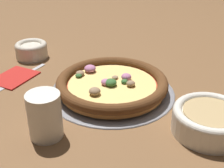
{
  "coord_description": "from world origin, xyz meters",
  "views": [
    {
      "loc": [
        0.67,
        0.2,
        0.4
      ],
      "look_at": [
        0.0,
        0.0,
        0.03
      ],
      "focal_mm": 50.0,
      "sensor_mm": 36.0,
      "label": 1
    }
  ],
  "objects_px": {
    "pizza_tray": "(112,91)",
    "bowl_far": "(31,50)",
    "drinking_cup": "(45,116)",
    "bowl_near": "(210,119)",
    "fork": "(19,78)",
    "napkin": "(14,77)",
    "pizza": "(112,84)"
  },
  "relations": [
    {
      "from": "pizza_tray",
      "to": "bowl_far",
      "type": "distance_m",
      "value": 0.34
    },
    {
      "from": "bowl_far",
      "to": "drinking_cup",
      "type": "height_order",
      "value": "drinking_cup"
    },
    {
      "from": "bowl_far",
      "to": "drinking_cup",
      "type": "bearing_deg",
      "value": 33.47
    },
    {
      "from": "bowl_near",
      "to": "fork",
      "type": "xyz_separation_m",
      "value": [
        -0.1,
        -0.51,
        -0.03
      ]
    },
    {
      "from": "bowl_near",
      "to": "drinking_cup",
      "type": "xyz_separation_m",
      "value": [
        0.11,
        -0.32,
        0.02
      ]
    },
    {
      "from": "drinking_cup",
      "to": "fork",
      "type": "distance_m",
      "value": 0.29
    },
    {
      "from": "pizza_tray",
      "to": "drinking_cup",
      "type": "height_order",
      "value": "drinking_cup"
    },
    {
      "from": "bowl_near",
      "to": "bowl_far",
      "type": "relative_size",
      "value": 1.56
    },
    {
      "from": "bowl_far",
      "to": "fork",
      "type": "xyz_separation_m",
      "value": [
        0.14,
        0.04,
        -0.03
      ]
    },
    {
      "from": "pizza_tray",
      "to": "drinking_cup",
      "type": "bearing_deg",
      "value": -20.19
    },
    {
      "from": "bowl_far",
      "to": "bowl_near",
      "type": "bearing_deg",
      "value": 66.22
    },
    {
      "from": "pizza_tray",
      "to": "bowl_near",
      "type": "height_order",
      "value": "bowl_near"
    },
    {
      "from": "pizza_tray",
      "to": "drinking_cup",
      "type": "relative_size",
      "value": 3.29
    },
    {
      "from": "bowl_far",
      "to": "fork",
      "type": "height_order",
      "value": "bowl_far"
    },
    {
      "from": "bowl_near",
      "to": "napkin",
      "type": "distance_m",
      "value": 0.54
    },
    {
      "from": "pizza_tray",
      "to": "napkin",
      "type": "distance_m",
      "value": 0.29
    },
    {
      "from": "bowl_far",
      "to": "napkin",
      "type": "bearing_deg",
      "value": 9.65
    },
    {
      "from": "bowl_near",
      "to": "pizza",
      "type": "bearing_deg",
      "value": -112.25
    },
    {
      "from": "napkin",
      "to": "fork",
      "type": "relative_size",
      "value": 0.7
    },
    {
      "from": "pizza_tray",
      "to": "bowl_far",
      "type": "relative_size",
      "value": 3.21
    },
    {
      "from": "napkin",
      "to": "bowl_far",
      "type": "bearing_deg",
      "value": -170.35
    },
    {
      "from": "bowl_near",
      "to": "fork",
      "type": "height_order",
      "value": "bowl_near"
    },
    {
      "from": "pizza_tray",
      "to": "drinking_cup",
      "type": "xyz_separation_m",
      "value": [
        0.21,
        -0.08,
        0.05
      ]
    },
    {
      "from": "pizza",
      "to": "napkin",
      "type": "bearing_deg",
      "value": -90.05
    },
    {
      "from": "drinking_cup",
      "to": "bowl_near",
      "type": "bearing_deg",
      "value": 109.2
    },
    {
      "from": "pizza",
      "to": "bowl_near",
      "type": "xyz_separation_m",
      "value": [
        0.1,
        0.24,
        0.0
      ]
    },
    {
      "from": "drinking_cup",
      "to": "napkin",
      "type": "xyz_separation_m",
      "value": [
        -0.21,
        -0.21,
        -0.04
      ]
    },
    {
      "from": "drinking_cup",
      "to": "bowl_far",
      "type": "bearing_deg",
      "value": -146.53
    },
    {
      "from": "pizza_tray",
      "to": "bowl_far",
      "type": "bearing_deg",
      "value": -114.92
    },
    {
      "from": "bowl_near",
      "to": "napkin",
      "type": "height_order",
      "value": "bowl_near"
    },
    {
      "from": "bowl_near",
      "to": "fork",
      "type": "relative_size",
      "value": 0.81
    },
    {
      "from": "fork",
      "to": "pizza_tray",
      "type": "bearing_deg",
      "value": 102.11
    }
  ]
}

